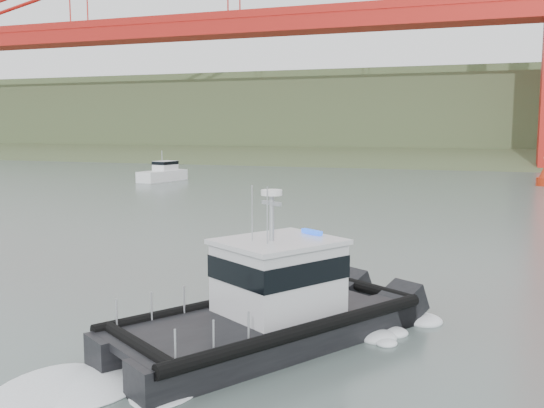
# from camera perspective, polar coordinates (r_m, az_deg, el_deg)

# --- Properties ---
(ground) EXTENTS (400.00, 400.00, 0.00)m
(ground) POSITION_cam_1_polar(r_m,az_deg,el_deg) (21.93, -7.14, -9.22)
(ground) COLOR slate
(ground) RESTS_ON ground
(headlands) EXTENTS (500.00, 105.36, 27.12)m
(headlands) POSITION_cam_1_polar(r_m,az_deg,el_deg) (144.60, 15.72, 7.36)
(headlands) COLOR #3D4F2D
(headlands) RESTS_ON ground
(patrol_boat) EXTENTS (7.93, 9.88, 4.60)m
(patrol_boat) POSITION_cam_1_polar(r_m,az_deg,el_deg) (17.65, -0.12, -9.37)
(patrol_boat) COLOR black
(patrol_boat) RESTS_ON ground
(motorboat) EXTENTS (3.34, 6.83, 3.60)m
(motorboat) POSITION_cam_1_polar(r_m,az_deg,el_deg) (70.80, -10.20, 2.88)
(motorboat) COLOR white
(motorboat) RESTS_ON ground
(nav_buoy) EXTENTS (1.57, 1.57, 3.26)m
(nav_buoy) POSITION_cam_1_polar(r_m,az_deg,el_deg) (70.06, 24.23, 2.27)
(nav_buoy) COLOR #A3220B
(nav_buoy) RESTS_ON ground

